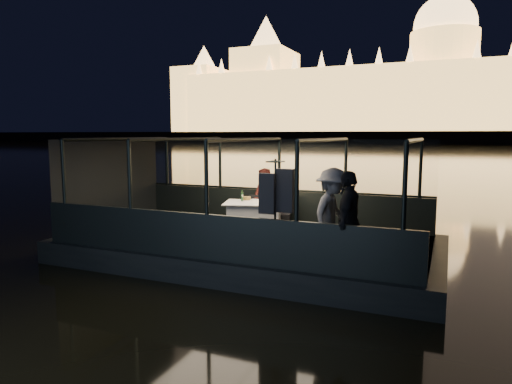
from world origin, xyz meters
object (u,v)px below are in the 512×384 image
at_px(passenger_stripe, 332,217).
at_px(wine_bottle, 242,195).
at_px(person_man_maroon, 265,197).
at_px(chair_port_left, 254,210).
at_px(coat_stand, 275,215).
at_px(passenger_dark, 348,223).
at_px(person_woman_coral, 278,199).
at_px(chair_port_right, 283,212).
at_px(dining_table_central, 254,217).

height_order(passenger_stripe, wine_bottle, passenger_stripe).
xyz_separation_m(person_man_maroon, passenger_stripe, (2.47, -2.71, 0.10)).
bearing_deg(chair_port_left, coat_stand, -62.84).
xyz_separation_m(passenger_stripe, passenger_dark, (0.42, -0.50, 0.00)).
relative_size(coat_stand, passenger_dark, 1.10).
xyz_separation_m(coat_stand, person_woman_coral, (-1.08, 3.09, -0.15)).
relative_size(chair_port_left, passenger_stripe, 0.45).
relative_size(person_man_maroon, passenger_stripe, 0.85).
distance_m(chair_port_left, person_woman_coral, 0.72).
height_order(person_man_maroon, wine_bottle, person_man_maroon).
xyz_separation_m(chair_port_left, passenger_dark, (3.10, -2.90, 0.40)).
height_order(passenger_stripe, passenger_dark, passenger_stripe).
bearing_deg(passenger_stripe, passenger_dark, -130.91).
distance_m(chair_port_right, passenger_stripe, 3.05).
bearing_deg(passenger_stripe, wine_bottle, 66.37).
distance_m(person_woman_coral, passenger_stripe, 3.31).
relative_size(person_woman_coral, person_man_maroon, 0.92).
height_order(person_man_maroon, passenger_dark, passenger_dark).
bearing_deg(coat_stand, wine_bottle, 127.60).
xyz_separation_m(dining_table_central, chair_port_right, (0.49, 0.70, 0.06)).
height_order(chair_port_right, passenger_stripe, passenger_stripe).
bearing_deg(coat_stand, chair_port_left, 120.43).
xyz_separation_m(chair_port_right, passenger_dark, (2.27, -2.89, 0.40)).
xyz_separation_m(person_woman_coral, passenger_dark, (2.48, -3.10, 0.10)).
bearing_deg(dining_table_central, chair_port_left, 114.68).
bearing_deg(person_man_maroon, person_woman_coral, 8.92).
distance_m(chair_port_right, coat_stand, 3.05).
bearing_deg(person_man_maroon, dining_table_central, -59.09).
height_order(coat_stand, passenger_dark, coat_stand).
height_order(chair_port_left, wine_bottle, wine_bottle).
relative_size(person_man_maroon, passenger_dark, 0.85).
xyz_separation_m(dining_table_central, person_woman_coral, (0.29, 0.91, 0.36)).
height_order(chair_port_right, person_man_maroon, person_man_maroon).
distance_m(person_woman_coral, person_man_maroon, 0.43).
distance_m(dining_table_central, chair_port_left, 0.79).
xyz_separation_m(chair_port_left, passenger_stripe, (2.68, -2.40, 0.40)).
bearing_deg(passenger_stripe, coat_stand, 126.40).
bearing_deg(coat_stand, passenger_dark, -0.11).
relative_size(coat_stand, person_man_maroon, 1.29).
bearing_deg(passenger_dark, person_woman_coral, -140.89).
bearing_deg(dining_table_central, passenger_stripe, -35.65).
bearing_deg(wine_bottle, chair_port_left, 86.80).
xyz_separation_m(person_man_maroon, passenger_dark, (2.89, -3.21, 0.10)).
distance_m(dining_table_central, person_woman_coral, 1.02).
distance_m(dining_table_central, person_man_maroon, 1.09).
distance_m(passenger_stripe, wine_bottle, 3.24).
bearing_deg(passenger_dark, chair_port_left, -132.68).
height_order(chair_port_left, passenger_dark, passenger_dark).
distance_m(dining_table_central, wine_bottle, 0.65).
distance_m(dining_table_central, passenger_stripe, 2.93).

